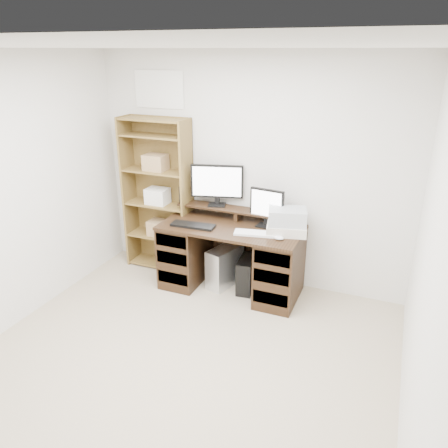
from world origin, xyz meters
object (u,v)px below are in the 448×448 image
Objects in this scene: tower_silver at (225,266)px; monitor_small at (267,206)px; bookshelf at (159,194)px; monitor_wide at (217,183)px; desk at (231,256)px; printer at (287,229)px; tower_black at (247,274)px.

monitor_small is at bearing 27.31° from tower_silver.
tower_silver is 0.25× the size of bookshelf.
monitor_wide is 0.76m from bookshelf.
monitor_wide reaches higher than desk.
printer is at bearing 15.22° from tower_silver.
desk is 0.20m from tower_silver.
desk is at bearing -151.09° from monitor_small.
monitor_small is 1.34m from bookshelf.
bookshelf is at bearing 165.48° from tower_black.
printer is 1.60m from bookshelf.
desk is at bearing 170.10° from printer.
desk is at bearing -173.31° from tower_black.
tower_black is 1.39m from bookshelf.
monitor_small is 0.81m from tower_black.
monitor_small is (0.34, 0.13, 0.58)m from desk.
tower_black is 0.22× the size of bookshelf.
desk is 0.82m from monitor_wide.
monitor_wide is 1.25× the size of tower_silver.
monitor_wide is at bearing 137.90° from desk.
tower_black is at bearing -8.47° from bookshelf.
bookshelf reaches higher than monitor_small.
monitor_wide is 0.94m from tower_silver.
printer is (0.25, -0.10, -0.17)m from monitor_small.
bookshelf is at bearing 160.45° from printer.
printer reaches higher than tower_silver.
bookshelf is at bearing -175.94° from monitor_small.
monitor_wide is at bearing 177.01° from monitor_small.
monitor_wide is at bearing 148.88° from tower_silver.
tower_silver is (-0.69, 0.02, -0.57)m from printer.
monitor_wide is 0.64m from monitor_small.
monitor_small is 0.23× the size of bookshelf.
desk is 0.27m from tower_black.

